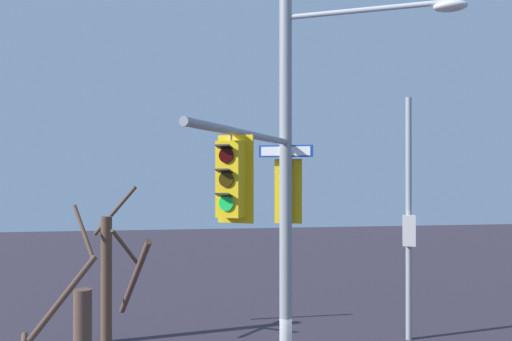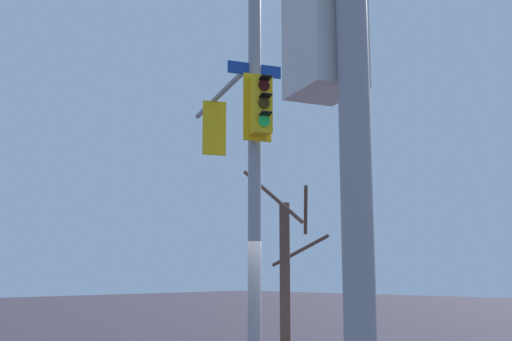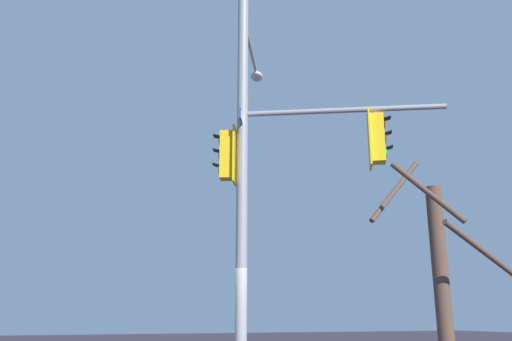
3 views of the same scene
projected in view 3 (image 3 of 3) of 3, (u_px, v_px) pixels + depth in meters
name	position (u px, v px, depth m)	size (l,w,h in m)	color
main_signal_pole_assembly	(267.00, 154.00, 12.08)	(4.70, 5.21, 8.96)	gray
bare_tree_behind_pole	(441.00, 282.00, 8.77)	(2.02, 2.05, 4.46)	brown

